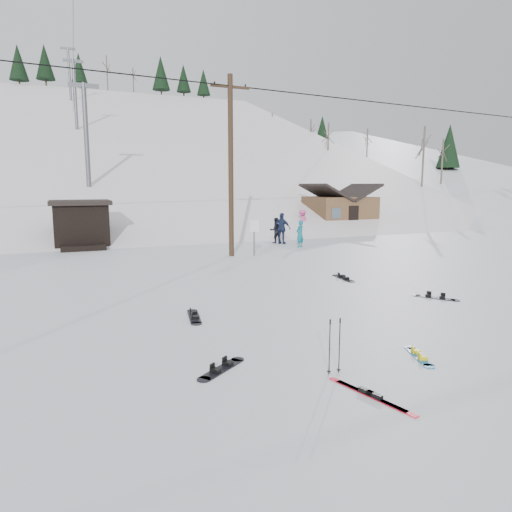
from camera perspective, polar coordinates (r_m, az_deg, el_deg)
name	(u,v)px	position (r m, az deg, el deg)	size (l,w,h in m)	color
ground	(359,350)	(10.56, 12.75, -11.41)	(200.00, 200.00, 0.00)	silver
ski_slope	(117,301)	(65.20, -16.95, -5.44)	(60.00, 75.00, 45.00)	white
ridge_right	(370,279)	(74.18, 14.11, -2.82)	(34.00, 85.00, 36.00)	silver
treeline_right	(397,212)	(65.32, 17.27, 5.25)	(20.00, 60.00, 10.00)	black
treeline_crest	(97,204)	(94.28, -19.23, 6.13)	(50.00, 6.00, 10.00)	black
utility_pole	(231,164)	(23.41, -3.17, 11.42)	(2.00, 0.26, 9.00)	#3A2819
trail_sign	(254,231)	(23.50, -0.22, 3.10)	(0.50, 0.09, 1.85)	#595B60
lift_hut	(81,224)	(29.07, -21.02, 3.79)	(3.40, 4.10, 2.75)	black
lift_tower_near	(86,129)	(38.31, -20.49, 14.63)	(2.20, 0.36, 8.00)	#595B60
lift_tower_mid	(75,90)	(59.05, -21.71, 18.70)	(2.20, 0.36, 8.00)	#595B60
lift_tower_far	(69,71)	(79.94, -22.31, 20.64)	(2.20, 0.36, 8.00)	#595B60
cabin	(339,212)	(38.27, 10.39, 5.48)	(5.39, 4.40, 3.77)	brown
hero_snowboard	(419,356)	(10.51, 19.72, -11.68)	(0.62, 1.22, 0.09)	#1B74B4
hero_skis	(370,395)	(8.47, 14.11, -16.49)	(0.57, 1.81, 0.10)	red
ski_poles	(335,346)	(9.07, 9.79, -10.98)	(0.30, 0.08, 1.10)	black
board_scatter_a	(222,368)	(9.33, -4.31, -13.83)	(1.20, 0.95, 0.10)	black
board_scatter_b	(194,316)	(12.83, -7.74, -7.49)	(0.51, 1.56, 0.11)	black
board_scatter_d	(435,297)	(15.91, 21.50, -4.83)	(0.96, 1.28, 0.10)	black
board_scatter_f	(343,278)	(18.19, 10.86, -2.71)	(0.41, 1.56, 0.11)	black
skier_teal	(300,234)	(26.95, 5.51, 2.77)	(0.58, 0.38, 1.59)	#0C6979
skier_dark	(276,230)	(28.87, 2.46, 3.22)	(0.78, 0.61, 1.61)	black
skier_pink	(302,222)	(34.57, 5.81, 4.28)	(1.18, 0.68, 1.82)	#CE488B
skier_navy	(282,228)	(28.39, 3.26, 3.46)	(1.14, 0.47, 1.94)	#192340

